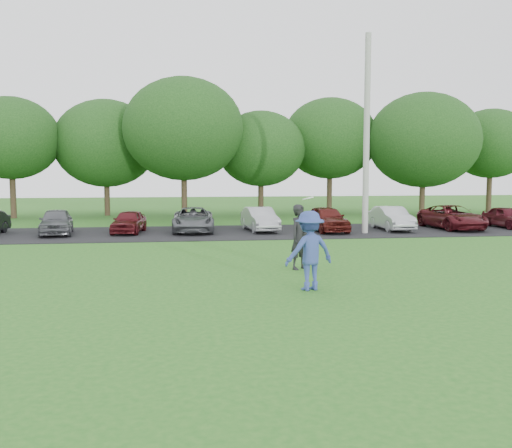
{
  "coord_description": "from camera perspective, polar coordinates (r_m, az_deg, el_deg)",
  "views": [
    {
      "loc": [
        -2.4,
        -13.94,
        2.97
      ],
      "look_at": [
        0.0,
        3.5,
        1.3
      ],
      "focal_mm": 40.0,
      "sensor_mm": 36.0,
      "label": 1
    }
  ],
  "objects": [
    {
      "name": "ground",
      "position": [
        14.46,
        1.9,
        -6.44
      ],
      "size": [
        100.0,
        100.0,
        0.0
      ],
      "primitive_type": "plane",
      "color": "#23651D",
      "rests_on": "ground"
    },
    {
      "name": "parking_lot",
      "position": [
        27.21,
        -2.72,
        -0.83
      ],
      "size": [
        32.0,
        6.5,
        0.03
      ],
      "primitive_type": "cube",
      "color": "black",
      "rests_on": "ground"
    },
    {
      "name": "utility_pole",
      "position": [
        27.16,
        11.0,
        8.76
      ],
      "size": [
        0.28,
        0.28,
        9.2
      ],
      "primitive_type": "cylinder",
      "color": "#A8A9A3",
      "rests_on": "ground"
    },
    {
      "name": "frisbee_player",
      "position": [
        14.16,
        5.36,
        -2.65
      ],
      "size": [
        1.42,
        1.05,
        2.35
      ],
      "color": "#32458F",
      "rests_on": "ground"
    },
    {
      "name": "camera_bystander",
      "position": [
        17.09,
        4.41,
        -1.3
      ],
      "size": [
        0.85,
        0.8,
        1.95
      ],
      "color": "black",
      "rests_on": "ground"
    },
    {
      "name": "parked_cars",
      "position": [
        27.23,
        -2.65,
        0.43
      ],
      "size": [
        30.37,
        4.76,
        1.22
      ],
      "color": "black",
      "rests_on": "parking_lot"
    },
    {
      "name": "tree_row",
      "position": [
        36.96,
        -1.76,
        8.41
      ],
      "size": [
        42.39,
        9.85,
        8.64
      ],
      "color": "#38281C",
      "rests_on": "ground"
    }
  ]
}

